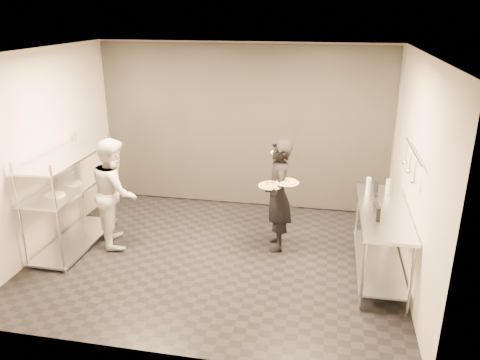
% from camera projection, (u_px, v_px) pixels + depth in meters
% --- Properties ---
extents(room_shell, '(5.00, 4.00, 2.80)m').
position_uv_depth(room_shell, '(233.00, 139.00, 7.18)').
color(room_shell, black).
rests_on(room_shell, ground).
extents(pass_rack, '(0.60, 1.60, 1.50)m').
position_uv_depth(pass_rack, '(70.00, 196.00, 6.69)').
color(pass_rack, '#AFB0B6').
rests_on(pass_rack, ground).
extents(prep_counter, '(0.60, 1.80, 0.92)m').
position_uv_depth(prep_counter, '(382.00, 231.00, 5.97)').
color(prep_counter, '#AFB0B6').
rests_on(prep_counter, ground).
extents(utensil_rail, '(0.07, 1.20, 0.31)m').
position_uv_depth(utensil_rail, '(411.00, 163.00, 5.60)').
color(utensil_rail, '#AFB0B6').
rests_on(utensil_rail, room_shell).
extents(waiter, '(0.49, 0.65, 1.62)m').
position_uv_depth(waiter, '(278.00, 196.00, 6.59)').
color(waiter, black).
rests_on(waiter, ground).
extents(chef, '(0.87, 0.95, 1.59)m').
position_uv_depth(chef, '(115.00, 192.00, 6.77)').
color(chef, silver).
rests_on(chef, ground).
extents(pizza_plate_near, '(0.32, 0.32, 0.05)m').
position_uv_depth(pizza_plate_near, '(270.00, 185.00, 6.32)').
color(pizza_plate_near, white).
rests_on(pizza_plate_near, waiter).
extents(pizza_plate_far, '(0.31, 0.31, 0.05)m').
position_uv_depth(pizza_plate_far, '(287.00, 182.00, 6.29)').
color(pizza_plate_far, white).
rests_on(pizza_plate_far, waiter).
extents(salad_plate, '(0.25, 0.25, 0.07)m').
position_uv_depth(salad_plate, '(279.00, 151.00, 6.69)').
color(salad_plate, white).
rests_on(salad_plate, waiter).
extents(pos_monitor, '(0.07, 0.24, 0.17)m').
position_uv_depth(pos_monitor, '(377.00, 211.00, 5.60)').
color(pos_monitor, black).
rests_on(pos_monitor, prep_counter).
extents(bottle_green, '(0.07, 0.07, 0.24)m').
position_uv_depth(bottle_green, '(368.00, 186.00, 6.32)').
color(bottle_green, '#97A598').
rests_on(bottle_green, prep_counter).
extents(bottle_clear, '(0.06, 0.06, 0.21)m').
position_uv_depth(bottle_clear, '(388.00, 187.00, 6.33)').
color(bottle_clear, '#97A598').
rests_on(bottle_clear, prep_counter).
extents(bottle_dark, '(0.07, 0.07, 0.23)m').
position_uv_depth(bottle_dark, '(376.00, 189.00, 6.22)').
color(bottle_dark, black).
rests_on(bottle_dark, prep_counter).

